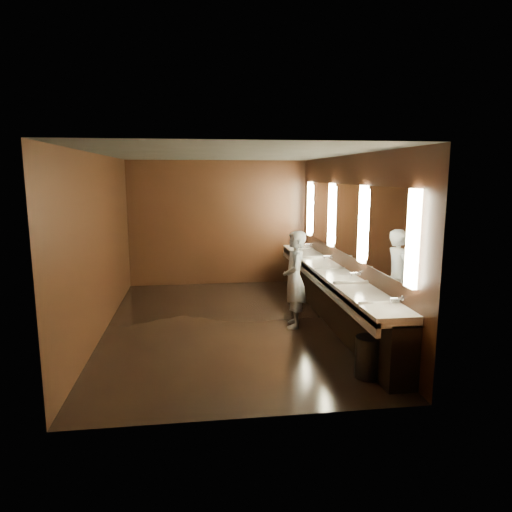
{
  "coord_description": "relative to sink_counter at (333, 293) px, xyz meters",
  "views": [
    {
      "loc": [
        -0.51,
        -7.32,
        2.48
      ],
      "look_at": [
        0.46,
        0.0,
        1.16
      ],
      "focal_mm": 32.0,
      "sensor_mm": 36.0,
      "label": 1
    }
  ],
  "objects": [
    {
      "name": "wall_left",
      "position": [
        -3.79,
        0.0,
        0.9
      ],
      "size": [
        0.02,
        6.0,
        2.8
      ],
      "primitive_type": "cube",
      "color": "black",
      "rests_on": "floor"
    },
    {
      "name": "wall_right",
      "position": [
        0.21,
        0.0,
        0.9
      ],
      "size": [
        0.02,
        6.0,
        2.8
      ],
      "primitive_type": "cube",
      "color": "black",
      "rests_on": "floor"
    },
    {
      "name": "person",
      "position": [
        -0.72,
        -0.2,
        0.3
      ],
      "size": [
        0.47,
        0.63,
        1.59
      ],
      "primitive_type": "imported",
      "rotation": [
        0.0,
        0.0,
        -1.73
      ],
      "color": "#9ABAE6",
      "rests_on": "floor"
    },
    {
      "name": "sink_counter",
      "position": [
        0.0,
        0.0,
        0.0
      ],
      "size": [
        0.55,
        5.4,
        1.01
      ],
      "color": "black",
      "rests_on": "floor"
    },
    {
      "name": "wall_front",
      "position": [
        -1.79,
        -3.0,
        0.9
      ],
      "size": [
        4.0,
        0.02,
        2.8
      ],
      "primitive_type": "cube",
      "color": "black",
      "rests_on": "floor"
    },
    {
      "name": "mirror_band",
      "position": [
        0.19,
        -0.0,
        1.25
      ],
      "size": [
        0.06,
        5.03,
        1.15
      ],
      "color": "#FEF3BD",
      "rests_on": "wall_right"
    },
    {
      "name": "floor",
      "position": [
        -1.79,
        0.0,
        -0.5
      ],
      "size": [
        6.0,
        6.0,
        0.0
      ],
      "primitive_type": "plane",
      "color": "black",
      "rests_on": "ground"
    },
    {
      "name": "ceiling",
      "position": [
        -1.79,
        0.0,
        2.3
      ],
      "size": [
        4.0,
        6.0,
        0.02
      ],
      "primitive_type": "cube",
      "color": "#2D2D2B",
      "rests_on": "wall_back"
    },
    {
      "name": "wall_back",
      "position": [
        -1.79,
        3.0,
        0.9
      ],
      "size": [
        4.0,
        0.02,
        2.8
      ],
      "primitive_type": "cube",
      "color": "black",
      "rests_on": "floor"
    },
    {
      "name": "trash_bin",
      "position": [
        -0.22,
        -2.21,
        -0.24
      ],
      "size": [
        0.36,
        0.36,
        0.51
      ],
      "primitive_type": "cylinder",
      "rotation": [
        0.0,
        0.0,
        0.09
      ],
      "color": "black",
      "rests_on": "floor"
    }
  ]
}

